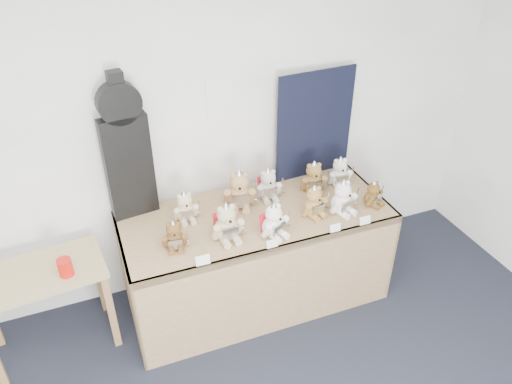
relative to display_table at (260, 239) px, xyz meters
name	(u,v)px	position (x,y,z in m)	size (l,w,h in m)	color
room_shell	(220,98)	(-0.10, 0.54, 0.93)	(6.00, 6.00, 6.00)	white
display_table	(260,239)	(0.00, 0.00, 0.00)	(2.01, 0.86, 0.83)	#816142
side_table	(41,286)	(-1.55, 0.16, -0.07)	(0.90, 0.55, 0.72)	#91794E
guitar_case	(126,149)	(-0.82, 0.43, 0.71)	(0.34, 0.14, 1.09)	black
navy_board	(315,125)	(0.65, 0.45, 0.62)	(0.67, 0.02, 0.89)	black
red_cup	(65,267)	(-1.36, 0.06, 0.12)	(0.10, 0.10, 0.13)	red
teddy_front_far_left	(174,236)	(-0.65, -0.07, 0.27)	(0.19, 0.17, 0.24)	brown
teddy_front_left	(227,224)	(-0.29, -0.11, 0.30)	(0.25, 0.21, 0.31)	#C1AF88
teddy_front_centre	(274,222)	(0.02, -0.19, 0.29)	(0.23, 0.22, 0.28)	white
teddy_front_right	(314,203)	(0.39, -0.08, 0.28)	(0.22, 0.20, 0.27)	#A3783E
teddy_front_far_right	(343,199)	(0.60, -0.13, 0.29)	(0.24, 0.22, 0.29)	white
teddy_front_end	(373,195)	(0.87, -0.13, 0.27)	(0.18, 0.18, 0.22)	brown
teddy_back_left	(185,208)	(-0.50, 0.21, 0.28)	(0.21, 0.16, 0.25)	beige
teddy_back_centre_left	(240,191)	(-0.08, 0.23, 0.31)	(0.27, 0.25, 0.33)	tan
teddy_back_centre_right	(268,185)	(0.17, 0.25, 0.29)	(0.23, 0.19, 0.28)	beige
teddy_back_right	(314,179)	(0.53, 0.21, 0.29)	(0.23, 0.20, 0.28)	olive
teddy_back_end	(340,173)	(0.77, 0.22, 0.28)	(0.22, 0.19, 0.27)	white
entry_card_a	(203,260)	(-0.53, -0.31, 0.21)	(0.10, 0.00, 0.07)	white
entry_card_b	(272,244)	(-0.04, -0.32, 0.21)	(0.08, 0.00, 0.06)	white
entry_card_c	(335,228)	(0.44, -0.32, 0.21)	(0.08, 0.00, 0.06)	white
entry_card_d	(365,220)	(0.68, -0.33, 0.21)	(0.09, 0.00, 0.06)	white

